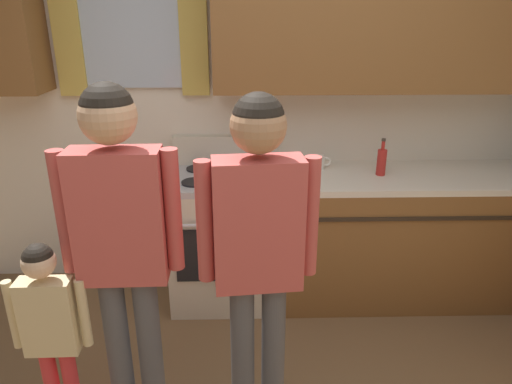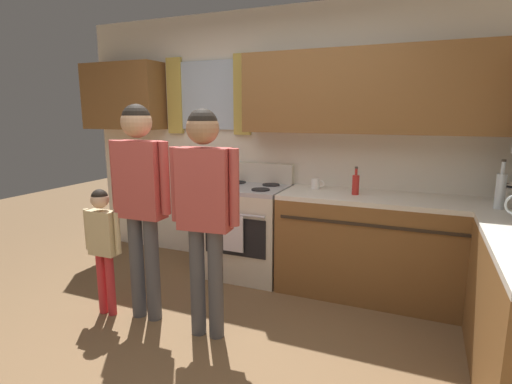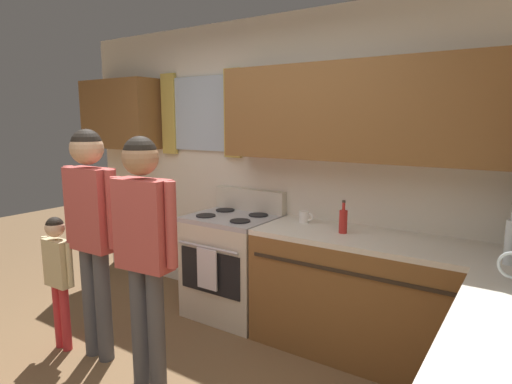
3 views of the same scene
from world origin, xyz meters
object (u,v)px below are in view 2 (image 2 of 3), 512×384
object	(u,v)px
mug_ceramic_white	(316,184)
adult_in_plaid	(204,198)
stove_oven	(249,229)
small_child	(103,237)
bottle_sauce_red	(356,184)
adult_holding_child	(140,188)
bottle_tall_clear	(500,190)

from	to	relation	value
mug_ceramic_white	adult_in_plaid	distance (m)	1.37
stove_oven	small_child	world-z (taller)	stove_oven
mug_ceramic_white	stove_oven	bearing A→B (deg)	-169.01
stove_oven	mug_ceramic_white	xyz separation A→B (m)	(0.64, 0.12, 0.48)
adult_in_plaid	small_child	world-z (taller)	adult_in_plaid
bottle_sauce_red	mug_ceramic_white	world-z (taller)	bottle_sauce_red
stove_oven	bottle_sauce_red	xyz separation A→B (m)	(1.02, -0.01, 0.53)
adult_holding_child	small_child	bearing A→B (deg)	-166.10
stove_oven	bottle_sauce_red	distance (m)	1.15
adult_holding_child	adult_in_plaid	distance (m)	0.58
adult_holding_child	adult_in_plaid	size ratio (longest dim) A/B	1.02
bottle_tall_clear	mug_ceramic_white	xyz separation A→B (m)	(-1.45, 0.25, -0.09)
stove_oven	adult_in_plaid	world-z (taller)	adult_in_plaid
bottle_sauce_red	small_child	size ratio (longest dim) A/B	0.24
bottle_sauce_red	adult_in_plaid	distance (m)	1.43
bottle_tall_clear	adult_holding_child	distance (m)	2.67
mug_ceramic_white	adult_in_plaid	world-z (taller)	adult_in_plaid
mug_ceramic_white	bottle_tall_clear	bearing A→B (deg)	-9.83
stove_oven	bottle_sauce_red	world-z (taller)	bottle_sauce_red
small_child	mug_ceramic_white	bearing A→B (deg)	44.41
mug_ceramic_white	adult_in_plaid	bearing A→B (deg)	-109.38
adult_in_plaid	bottle_sauce_red	bearing A→B (deg)	53.94
mug_ceramic_white	small_child	world-z (taller)	small_child
bottle_sauce_red	adult_in_plaid	bearing A→B (deg)	-126.06
adult_in_plaid	stove_oven	bearing A→B (deg)	99.01
bottle_sauce_red	adult_holding_child	distance (m)	1.80
bottle_tall_clear	stove_oven	bearing A→B (deg)	176.49
stove_oven	mug_ceramic_white	world-z (taller)	stove_oven
adult_holding_child	adult_in_plaid	bearing A→B (deg)	-3.96
adult_holding_child	small_child	size ratio (longest dim) A/B	1.62
bottle_sauce_red	mug_ceramic_white	xyz separation A→B (m)	(-0.39, 0.13, -0.05)
stove_oven	small_child	size ratio (longest dim) A/B	1.07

